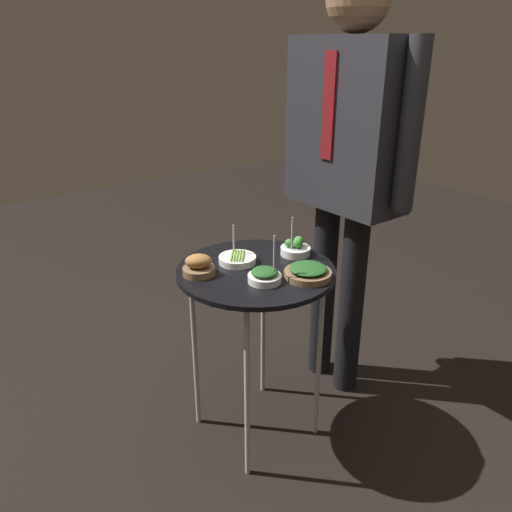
# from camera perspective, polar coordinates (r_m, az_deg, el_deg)

# --- Properties ---
(ground_plane) EXTENTS (8.00, 8.00, 0.00)m
(ground_plane) POSITION_cam_1_polar(r_m,az_deg,el_deg) (2.24, -0.00, -18.88)
(ground_plane) COLOR black
(serving_cart) EXTENTS (0.59, 0.59, 0.74)m
(serving_cart) POSITION_cam_1_polar(r_m,az_deg,el_deg) (1.86, -0.00, -3.32)
(serving_cart) COLOR black
(serving_cart) RESTS_ON ground_plane
(bowl_asparagus_mid_right) EXTENTS (0.14, 0.14, 0.14)m
(bowl_asparagus_mid_right) POSITION_cam_1_polar(r_m,az_deg,el_deg) (1.87, -2.15, -0.33)
(bowl_asparagus_mid_right) COLOR white
(bowl_asparagus_mid_right) RESTS_ON serving_cart
(bowl_roast_front_center) EXTENTS (0.12, 0.12, 0.08)m
(bowl_roast_front_center) POSITION_cam_1_polar(r_m,az_deg,el_deg) (1.78, -6.57, -1.16)
(bowl_roast_front_center) COLOR brown
(bowl_roast_front_center) RESTS_ON serving_cart
(bowl_spinach_back_right) EXTENTS (0.17, 0.17, 0.05)m
(bowl_spinach_back_right) POSITION_cam_1_polar(r_m,az_deg,el_deg) (1.76, 5.94, -1.83)
(bowl_spinach_back_right) COLOR brown
(bowl_spinach_back_right) RESTS_ON serving_cart
(bowl_broccoli_near_rim) EXTENTS (0.12, 0.12, 0.16)m
(bowl_broccoli_near_rim) POSITION_cam_1_polar(r_m,az_deg,el_deg) (1.95, 4.53, 0.86)
(bowl_broccoli_near_rim) COLOR white
(bowl_broccoli_near_rim) RESTS_ON serving_cart
(bowl_spinach_mid_left) EXTENTS (0.12, 0.12, 0.17)m
(bowl_spinach_mid_left) POSITION_cam_1_polar(r_m,az_deg,el_deg) (1.72, 1.00, -2.27)
(bowl_spinach_mid_left) COLOR white
(bowl_spinach_mid_left) RESTS_ON serving_cart
(waiter_figure) EXTENTS (0.65, 0.24, 1.77)m
(waiter_figure) POSITION_cam_1_polar(r_m,az_deg,el_deg) (2.08, 10.45, 12.22)
(waiter_figure) COLOR black
(waiter_figure) RESTS_ON ground_plane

